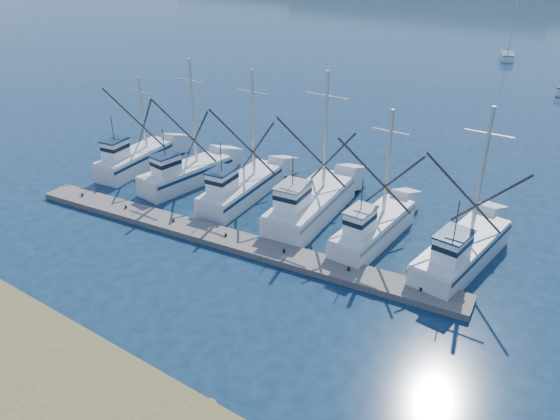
% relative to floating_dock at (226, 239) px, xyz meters
% --- Properties ---
extents(ground, '(500.00, 500.00, 0.00)m').
position_rel_floating_dock_xyz_m(ground, '(6.29, -6.33, -0.20)').
color(ground, '#0B1F32').
rests_on(ground, ground).
extents(floating_dock, '(29.34, 5.21, 0.39)m').
position_rel_floating_dock_xyz_m(floating_dock, '(0.00, 0.00, 0.00)').
color(floating_dock, '#69625E').
rests_on(floating_dock, ground).
extents(trawler_fleet, '(29.05, 9.06, 9.42)m').
position_rel_floating_dock_xyz_m(trawler_fleet, '(0.41, 5.05, 0.77)').
color(trawler_fleet, silver).
rests_on(trawler_fleet, ground).
extents(sailboat_far, '(3.06, 4.99, 8.10)m').
position_rel_floating_dock_xyz_m(sailboat_far, '(-0.20, 65.76, 0.31)').
color(sailboat_far, silver).
rests_on(sailboat_far, ground).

